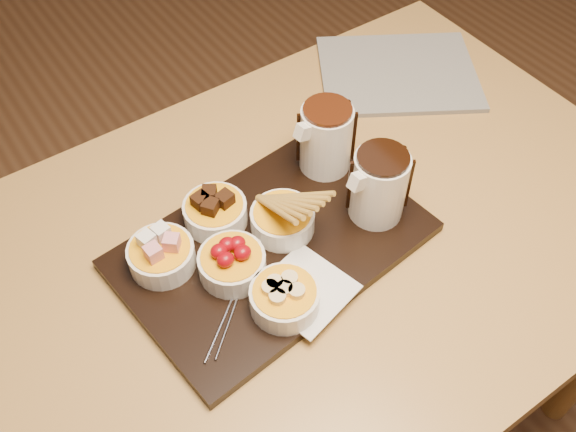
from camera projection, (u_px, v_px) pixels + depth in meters
ground at (301, 419)px, 1.60m from camera, size 5.00×5.00×0.00m
dining_table at (307, 270)px, 1.10m from camera, size 1.20×0.80×0.75m
serving_board at (272, 245)px, 1.00m from camera, size 0.49×0.35×0.02m
napkin at (305, 290)px, 0.93m from camera, size 0.15×0.15×0.00m
bowl_marshmallows at (162, 256)px, 0.95m from camera, size 0.10×0.10×0.04m
bowl_cake at (215, 213)px, 1.00m from camera, size 0.10×0.10×0.04m
bowl_strawberries at (232, 264)px, 0.94m from camera, size 0.10×0.10×0.04m
bowl_biscotti at (283, 220)px, 0.99m from camera, size 0.10×0.10×0.04m
bowl_bananas at (285, 299)px, 0.90m from camera, size 0.10×0.10×0.04m
pitcher_dark_chocolate at (379, 186)px, 0.98m from camera, size 0.09×0.09×0.12m
pitcher_milk_chocolate at (326, 139)px, 1.05m from camera, size 0.09×0.09×0.12m
fondue_skewers at (238, 285)px, 0.94m from camera, size 0.18×0.22×0.01m
newspaper at (398, 73)px, 1.27m from camera, size 0.39×0.37×0.01m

